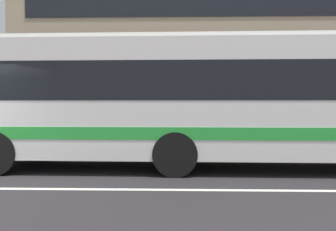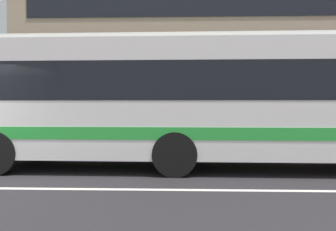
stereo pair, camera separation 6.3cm
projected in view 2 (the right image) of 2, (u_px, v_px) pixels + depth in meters
name	position (u px, v px, depth m)	size (l,w,h in m)	color
hedge_row_far	(31.00, 138.00, 13.32)	(15.92, 1.10, 0.83)	#21601A
apartment_block_right	(245.00, 33.00, 20.67)	(22.11, 9.96, 11.06)	tan
transit_bus	(205.00, 98.00, 9.34)	(11.64, 2.77, 3.22)	silver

